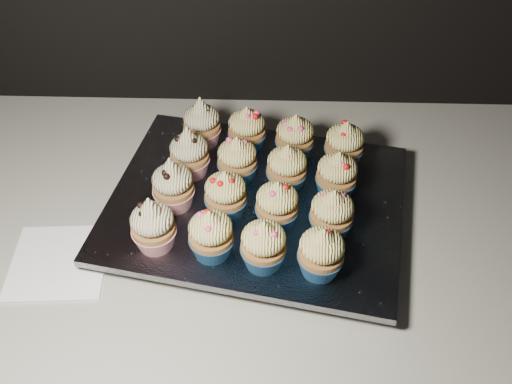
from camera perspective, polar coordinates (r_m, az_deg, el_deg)
cabinet at (r=1.30m, az=5.25°, el=-16.44°), size 2.40×0.60×0.86m
worktop at (r=0.93m, az=7.04°, el=-2.84°), size 2.44×0.64×0.04m
napkin at (r=0.89m, az=-19.09°, el=-6.64°), size 0.15×0.15×0.00m
baking_tray at (r=0.90m, az=0.00°, el=-1.78°), size 0.46×0.38×0.02m
foil_lining at (r=0.88m, az=0.00°, el=-1.02°), size 0.50×0.42×0.01m
cupcake_0 at (r=0.80m, az=-10.27°, el=-3.31°), size 0.06×0.06×0.10m
cupcake_1 at (r=0.78m, az=-4.52°, el=-4.29°), size 0.06×0.06×0.08m
cupcake_2 at (r=0.77m, az=0.75°, el=-5.33°), size 0.06×0.06×0.08m
cupcake_3 at (r=0.76m, az=6.53°, el=-6.04°), size 0.06×0.06×0.08m
cupcake_4 at (r=0.85m, az=-8.31°, el=0.66°), size 0.06×0.06×0.10m
cupcake_5 at (r=0.83m, az=-3.06°, el=-0.29°), size 0.06×0.06×0.08m
cupcake_6 at (r=0.82m, az=2.11°, el=-1.33°), size 0.06×0.06×0.08m
cupcake_7 at (r=0.81m, az=7.58°, el=-2.17°), size 0.06×0.06×0.08m
cupcake_8 at (r=0.90m, az=-6.67°, el=3.81°), size 0.06×0.06×0.10m
cupcake_9 at (r=0.89m, az=-1.89°, el=3.20°), size 0.06×0.06×0.08m
cupcake_10 at (r=0.88m, az=3.09°, el=2.38°), size 0.06×0.06×0.08m
cupcake_11 at (r=0.87m, az=8.06°, el=1.66°), size 0.06×0.06×0.08m
cupcake_12 at (r=0.96m, az=-5.44°, el=6.80°), size 0.06×0.06×0.10m
cupcake_13 at (r=0.95m, az=-0.93°, el=6.23°), size 0.06×0.06×0.08m
cupcake_14 at (r=0.93m, az=3.89°, el=5.44°), size 0.06×0.06×0.08m
cupcake_15 at (r=0.93m, az=8.81°, el=4.68°), size 0.06×0.06×0.08m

